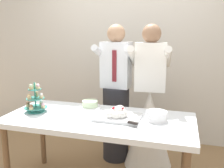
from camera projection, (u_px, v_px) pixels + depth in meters
rear_wall at (130, 40)px, 3.57m from camera, size 5.20×0.10×2.90m
dessert_table at (98, 125)px, 2.38m from camera, size 1.80×0.80×0.78m
cupcake_stand at (36, 101)px, 2.51m from camera, size 0.23×0.23×0.31m
main_cake_tray at (118, 114)px, 2.32m from camera, size 0.43×0.34×0.12m
plate_stack at (156, 116)px, 2.27m from camera, size 0.20×0.19×0.09m
round_cake at (90, 104)px, 2.67m from camera, size 0.24×0.24×0.07m
person_groom at (116, 101)px, 3.01m from camera, size 0.50×0.52×1.66m
person_bride at (149, 118)px, 2.89m from camera, size 0.56×0.56×1.66m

